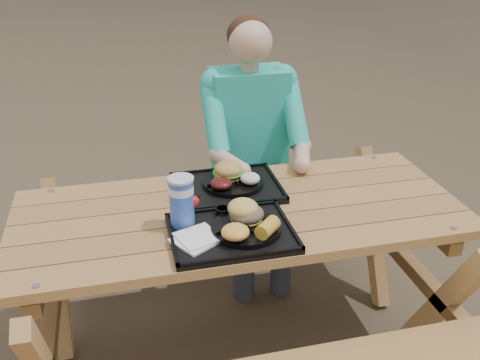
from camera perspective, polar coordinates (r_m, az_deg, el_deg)
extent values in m
plane|color=#999999|center=(2.61, 0.00, -17.57)|extent=(60.00, 60.00, 0.00)
cube|color=black|center=(1.97, -0.93, -5.78)|extent=(0.45, 0.35, 0.02)
cube|color=black|center=(2.29, -1.42, -0.91)|extent=(0.45, 0.35, 0.02)
cylinder|color=black|center=(1.97, 0.66, -5.16)|extent=(0.26, 0.26, 0.02)
cylinder|color=black|center=(2.29, -0.75, -0.28)|extent=(0.26, 0.26, 0.02)
cube|color=white|center=(1.92, -4.75, -6.33)|extent=(0.20, 0.20, 0.02)
cylinder|color=#183FB4|center=(1.98, -6.23, -2.41)|extent=(0.09, 0.09, 0.18)
cylinder|color=black|center=(2.06, -1.90, -3.37)|extent=(0.05, 0.05, 0.03)
cylinder|color=yellow|center=(2.08, 0.12, -3.13)|extent=(0.05, 0.05, 0.03)
ellipsoid|color=gold|center=(1.88, -0.50, -5.56)|extent=(0.10, 0.10, 0.05)
cube|color=black|center=(2.26, -5.75, -1.03)|extent=(0.09, 0.17, 0.01)
ellipsoid|color=#4E0F10|center=(2.22, -2.01, -0.38)|extent=(0.09, 0.09, 0.04)
ellipsoid|color=beige|center=(2.26, 1.09, 0.17)|extent=(0.08, 0.08, 0.05)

